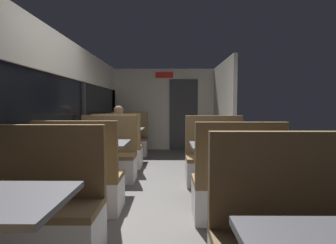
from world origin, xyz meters
TOP-DOWN VIEW (x-y plane):
  - ground_plane at (0.00, 0.00)m, footprint 3.30×9.20m
  - carriage_window_panel_left at (-1.45, 0.00)m, footprint 0.09×8.48m
  - carriage_end_bulkhead at (0.06, 4.19)m, footprint 2.90×0.11m
  - carriage_aisle_panel_right at (1.45, 3.00)m, footprint 0.08×2.40m
  - bench_near_window_facing_entry at (-0.89, -1.39)m, footprint 0.95×0.50m
  - dining_table_mid_window at (-0.89, 0.25)m, footprint 0.90×0.70m
  - bench_mid_window_facing_end at (-0.89, -0.45)m, footprint 0.95×0.50m
  - bench_mid_window_facing_entry at (-0.89, 0.95)m, footprint 0.95×0.50m
  - dining_table_far_window at (-0.89, 2.58)m, footprint 0.90×0.70m
  - bench_far_window_facing_end at (-0.89, 1.88)m, footprint 0.95×0.50m
  - bench_far_window_facing_entry at (-0.89, 3.28)m, footprint 0.95×0.50m
  - dining_table_rear_aisle at (0.89, 0.05)m, footprint 0.90×0.70m
  - bench_rear_aisle_facing_end at (0.89, -0.65)m, footprint 0.95×0.50m
  - bench_rear_aisle_facing_entry at (0.89, 0.75)m, footprint 0.95×0.50m
  - seated_passenger at (-0.89, 1.95)m, footprint 0.47×0.55m
  - coffee_cup_primary at (0.68, -0.12)m, footprint 0.07×0.07m

SIDE VIEW (x-z plane):
  - ground_plane at x=0.00m, z-range -0.02..0.00m
  - bench_near_window_facing_entry at x=-0.89m, z-range -0.22..0.88m
  - bench_mid_window_facing_end at x=-0.89m, z-range -0.22..0.88m
  - bench_mid_window_facing_entry at x=-0.89m, z-range -0.22..0.88m
  - bench_far_window_facing_end at x=-0.89m, z-range -0.22..0.88m
  - bench_far_window_facing_entry at x=-0.89m, z-range -0.22..0.88m
  - bench_rear_aisle_facing_end at x=0.89m, z-range -0.22..0.88m
  - bench_rear_aisle_facing_entry at x=0.89m, z-range -0.22..0.88m
  - seated_passenger at x=-0.89m, z-range -0.09..1.17m
  - dining_table_mid_window at x=-0.89m, z-range 0.27..1.01m
  - dining_table_far_window at x=-0.89m, z-range 0.27..1.01m
  - dining_table_rear_aisle at x=0.89m, z-range 0.27..1.01m
  - coffee_cup_primary at x=0.68m, z-range 0.74..0.83m
  - carriage_window_panel_left at x=-1.45m, z-range -0.04..2.26m
  - carriage_end_bulkhead at x=0.06m, z-range -0.01..2.29m
  - carriage_aisle_panel_right at x=1.45m, z-range 0.00..2.30m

